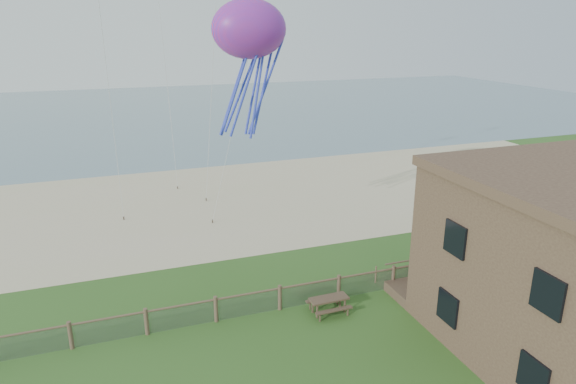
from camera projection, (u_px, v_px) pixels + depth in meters
name	position (u px, v px, depth m)	size (l,w,h in m)	color
sand_beach	(211.00, 203.00, 38.24)	(72.00, 20.00, 0.02)	#C5B98E
ocean	(152.00, 112.00, 77.62)	(160.00, 68.00, 0.02)	slate
chainlink_fence	(280.00, 299.00, 23.75)	(36.20, 0.20, 1.25)	#4D382B
motel_deck	(518.00, 271.00, 27.11)	(15.00, 2.00, 0.50)	brown
picnic_table	(329.00, 305.00, 23.56)	(1.79, 1.35, 0.76)	brown
octopus_kite	(250.00, 67.00, 29.08)	(3.89, 2.75, 8.01)	#FC2753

